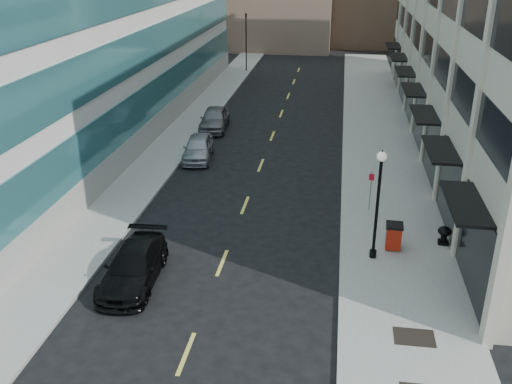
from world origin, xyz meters
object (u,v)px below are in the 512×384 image
(car_silver_sedan, at_px, (198,148))
(lamppost, at_px, (378,196))
(trash_bin, at_px, (394,235))
(urn_planter, at_px, (444,233))
(car_black_pickup, at_px, (133,267))
(car_grey_sedan, at_px, (214,119))
(sign_post, at_px, (371,185))
(traffic_signal, at_px, (246,17))

(car_silver_sedan, bearing_deg, lamppost, -54.00)
(trash_bin, height_order, urn_planter, trash_bin)
(car_black_pickup, height_order, trash_bin, car_black_pickup)
(urn_planter, bearing_deg, car_black_pickup, -159.08)
(car_black_pickup, bearing_deg, car_grey_sedan, 90.24)
(car_silver_sedan, xyz_separation_m, lamppost, (10.51, -11.39, 2.31))
(sign_post, bearing_deg, lamppost, -78.93)
(car_black_pickup, distance_m, car_grey_sedan, 21.04)
(car_black_pickup, bearing_deg, urn_planter, 17.78)
(car_black_pickup, relative_size, urn_planter, 5.88)
(traffic_signal, height_order, trash_bin, traffic_signal)
(car_grey_sedan, xyz_separation_m, lamppost, (10.84, -17.81, 2.24))
(traffic_signal, distance_m, car_silver_sedan, 27.90)
(lamppost, height_order, sign_post, lamppost)
(traffic_signal, xyz_separation_m, car_silver_sedan, (1.39, -27.42, -4.98))
(lamppost, xyz_separation_m, urn_planter, (3.20, 1.70, -2.39))
(car_grey_sedan, bearing_deg, urn_planter, -52.89)
(car_black_pickup, xyz_separation_m, car_silver_sedan, (-0.91, 14.58, 0.02))
(urn_planter, bearing_deg, sign_post, 135.86)
(car_black_pickup, xyz_separation_m, car_grey_sedan, (-1.24, 21.00, 0.09))
(trash_bin, bearing_deg, car_grey_sedan, 127.65)
(car_black_pickup, bearing_deg, lamppost, 15.26)
(traffic_signal, xyz_separation_m, sign_post, (11.90, -34.00, -4.17))
(sign_post, distance_m, urn_planter, 4.55)
(traffic_signal, height_order, sign_post, traffic_signal)
(traffic_signal, height_order, car_silver_sedan, traffic_signal)
(traffic_signal, xyz_separation_m, lamppost, (11.90, -38.81, -2.67))
(car_grey_sedan, relative_size, lamppost, 0.96)
(trash_bin, distance_m, urn_planter, 2.44)
(car_black_pickup, bearing_deg, sign_post, 36.66)
(sign_post, bearing_deg, trash_bin, -65.93)
(car_silver_sedan, relative_size, urn_planter, 5.15)
(sign_post, bearing_deg, car_grey_sedan, 140.89)
(traffic_signal, relative_size, car_silver_sedan, 1.61)
(trash_bin, bearing_deg, lamppost, -131.98)
(car_silver_sedan, distance_m, lamppost, 15.66)
(trash_bin, height_order, sign_post, sign_post)
(lamppost, relative_size, urn_planter, 5.86)
(trash_bin, distance_m, sign_post, 4.07)
(sign_post, relative_size, urn_planter, 2.53)
(traffic_signal, relative_size, car_grey_sedan, 1.47)
(car_grey_sedan, bearing_deg, trash_bin, -59.18)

